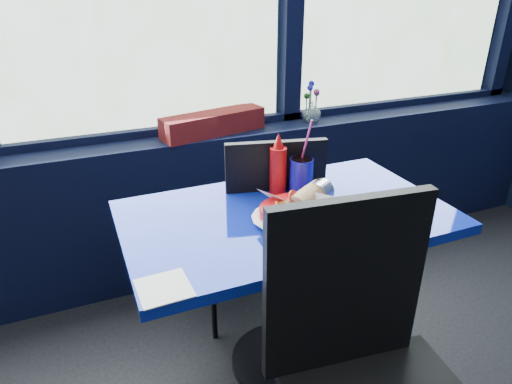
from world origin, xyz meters
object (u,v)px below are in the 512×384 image
at_px(flower_vase, 312,109).
at_px(chair_near_front, 372,371).
at_px(near_table, 285,253).
at_px(planter_box, 213,123).
at_px(food_basket, 298,208).
at_px(chair_near_back, 258,220).
at_px(ketchup_bottle, 278,167).
at_px(soda_cup, 301,176).

bearing_deg(flower_vase, chair_near_front, -112.96).
distance_m(near_table, planter_box, 0.90).
bearing_deg(food_basket, chair_near_back, 82.67).
relative_size(chair_near_back, food_basket, 2.97).
bearing_deg(flower_vase, near_table, -123.83).
bearing_deg(near_table, food_basket, -71.21).
distance_m(chair_near_back, ketchup_bottle, 0.35).
distance_m(near_table, ketchup_bottle, 0.34).
height_order(chair_near_back, ketchup_bottle, ketchup_bottle).
bearing_deg(near_table, chair_near_front, -95.63).
bearing_deg(soda_cup, food_basket, -120.23).
xyz_separation_m(near_table, flower_vase, (0.57, 0.85, 0.30)).
relative_size(chair_near_front, ketchup_bottle, 4.19).
bearing_deg(chair_near_back, chair_near_front, 98.32).
bearing_deg(ketchup_bottle, chair_near_back, 98.02).
height_order(planter_box, food_basket, planter_box).
height_order(flower_vase, soda_cup, soda_cup).
bearing_deg(chair_near_back, food_basket, 103.10).
bearing_deg(chair_near_front, ketchup_bottle, 89.10).
height_order(food_basket, soda_cup, soda_cup).
bearing_deg(chair_near_front, chair_near_back, 91.48).
bearing_deg(chair_near_front, near_table, 90.79).
relative_size(food_basket, soda_cup, 1.02).
relative_size(near_table, food_basket, 3.73).
distance_m(ketchup_bottle, soda_cup, 0.10).
relative_size(chair_near_front, chair_near_back, 1.10).
height_order(near_table, food_basket, food_basket).
relative_size(chair_near_back, ketchup_bottle, 3.80).
distance_m(chair_near_front, food_basket, 0.62).
bearing_deg(ketchup_bottle, planter_box, 93.97).
height_order(chair_near_front, food_basket, chair_near_front).
relative_size(near_table, chair_near_back, 1.25).
xyz_separation_m(near_table, planter_box, (-0.01, 0.85, 0.29)).
height_order(flower_vase, food_basket, flower_vase).
height_order(near_table, flower_vase, flower_vase).
xyz_separation_m(chair_near_front, planter_box, (0.06, 1.50, 0.25)).
bearing_deg(chair_near_front, planter_box, 94.23).
xyz_separation_m(flower_vase, soda_cup, (-0.45, -0.73, -0.04)).
bearing_deg(food_basket, planter_box, 84.43).
distance_m(chair_near_back, planter_box, 0.61).
bearing_deg(soda_cup, chair_near_front, -103.56).
distance_m(chair_near_back, soda_cup, 0.36).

